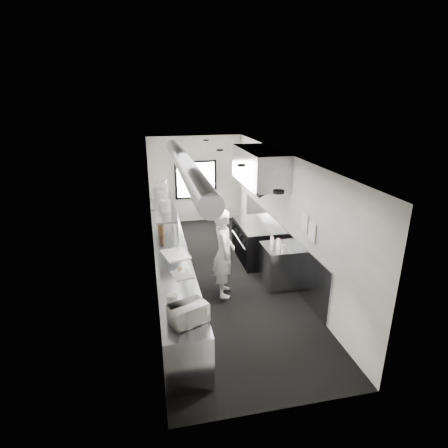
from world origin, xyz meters
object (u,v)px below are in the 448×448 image
deli_tub_a (171,298)px  cutting_board (176,254)px  microwave (188,313)px  squeeze_bottle_e (272,239)px  pass_shelf (164,203)px  small_plate (180,271)px  plate_stack_b (163,198)px  deli_tub_b (173,298)px  plate_stack_c (163,192)px  knife_block (161,229)px  squeeze_bottle_b (279,245)px  prep_counter (173,271)px  exhaust_hood (259,167)px  far_work_table (163,217)px  squeeze_bottle_d (273,241)px  bottle_station (278,265)px  squeeze_bottle_a (283,249)px  line_cook (224,253)px  squeeze_bottle_c (278,243)px  plate_stack_d (162,187)px  range (255,241)px  plate_stack_a (166,206)px

deli_tub_a → cutting_board: deli_tub_a is taller
microwave → squeeze_bottle_e: bearing=26.8°
pass_shelf → small_plate: bearing=-87.0°
microwave → plate_stack_b: 3.90m
deli_tub_b → plate_stack_c: size_ratio=0.41×
knife_block → squeeze_bottle_b: (2.42, -1.40, -0.04)m
plate_stack_c → prep_counter: bearing=-89.0°
exhaust_hood → far_work_table: bearing=131.9°
microwave → knife_block: size_ratio=1.85×
pass_shelf → squeeze_bottle_e: bearing=-32.4°
plate_stack_c → squeeze_bottle_d: (2.24, -1.79, -0.77)m
plate_stack_c → bottle_station: bearing=-40.0°
squeeze_bottle_a → line_cook: bearing=171.9°
far_work_table → squeeze_bottle_c: size_ratio=6.42×
exhaust_hood → small_plate: size_ratio=11.88×
deli_tub_b → squeeze_bottle_d: size_ratio=0.90×
bottle_station → plate_stack_b: (-2.35, 1.50, 1.27)m
microwave → exhaust_hood: bearing=36.3°
deli_tub_a → plate_stack_b: size_ratio=0.47×
prep_counter → squeeze_bottle_c: bearing=-4.6°
plate_stack_b → plate_stack_d: bearing=88.8°
exhaust_hood → plate_stack_c: exhaust_hood is taller
squeeze_bottle_b → cutting_board: bearing=175.3°
deli_tub_a → bottle_station: bearing=34.8°
pass_shelf → plate_stack_c: (0.01, 0.26, 0.22)m
prep_counter → plate_stack_d: bearing=90.9°
far_work_table → deli_tub_b: deli_tub_b is taller
prep_counter → plate_stack_c: bearing=91.0°
squeeze_bottle_d → squeeze_bottle_e: squeeze_bottle_d is taller
prep_counter → squeeze_bottle_e: 2.29m
microwave → squeeze_bottle_b: 3.14m
cutting_board → squeeze_bottle_e: bearing=5.4°
range → plate_stack_c: (-2.22, 0.56, 1.28)m
far_work_table → cutting_board: 3.87m
squeeze_bottle_e → bottle_station: bearing=-73.4°
microwave → small_plate: 1.63m
plate_stack_a → squeeze_bottle_c: (2.32, -0.95, -0.70)m
range → cutting_board: 2.54m
plate_stack_a → plate_stack_d: plate_stack_d is taller
line_cook → cutting_board: line_cook is taller
pass_shelf → range: (2.23, -0.30, -1.07)m
exhaust_hood → plate_stack_c: (-2.28, 0.56, -0.64)m
range → line_cook: line_cook is taller
deli_tub_b → squeeze_bottle_c: size_ratio=0.79×
line_cook → deli_tub_b: bearing=150.4°
plate_stack_c → knife_block: bearing=-100.2°
plate_stack_b → squeeze_bottle_c: plate_stack_b is taller
plate_stack_a → squeeze_bottle_c: 2.60m
microwave → plate_stack_d: (-0.09, 4.79, 0.72)m
microwave → plate_stack_b: bearing=68.3°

